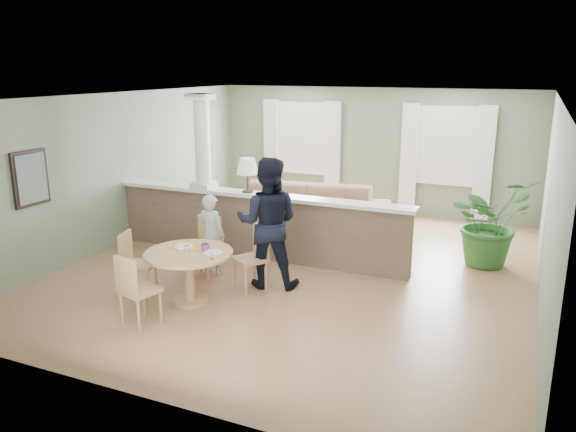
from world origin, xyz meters
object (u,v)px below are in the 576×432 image
at_px(chair_far_boy, 206,244).
at_px(chair_near, 135,287).
at_px(dining_table, 190,262).
at_px(chair_far_man, 254,254).
at_px(sofa, 304,211).
at_px(houseplant, 489,222).
at_px(child_person, 211,235).
at_px(man_person, 268,223).
at_px(chair_side, 134,261).

xyz_separation_m(chair_far_boy, chair_near, (0.11, -1.83, -0.01)).
height_order(dining_table, chair_far_man, chair_far_man).
relative_size(sofa, chair_far_man, 3.39).
distance_m(houseplant, child_person, 4.44).
distance_m(child_person, man_person, 1.05).
relative_size(chair_far_man, man_person, 0.49).
bearing_deg(chair_near, houseplant, -118.29).
height_order(chair_far_boy, man_person, man_person).
relative_size(sofa, dining_table, 2.66).
xyz_separation_m(houseplant, chair_side, (-4.43, -3.32, -0.22)).
distance_m(chair_near, chair_side, 1.02).
bearing_deg(dining_table, chair_far_boy, 109.10).
bearing_deg(child_person, sofa, -98.67).
bearing_deg(child_person, chair_near, 95.27).
bearing_deg(houseplant, chair_side, -143.13).
distance_m(chair_far_boy, chair_near, 1.83).
height_order(sofa, houseplant, houseplant).
bearing_deg(dining_table, chair_near, -103.52).
xyz_separation_m(dining_table, chair_near, (-0.21, -0.89, -0.07)).
bearing_deg(child_person, chair_far_man, 167.16).
distance_m(chair_far_boy, chair_far_man, 0.91).
height_order(chair_side, child_person, child_person).
bearing_deg(chair_far_man, chair_near, -82.65).
bearing_deg(man_person, houseplant, -157.78).
bearing_deg(chair_far_man, dining_table, -93.36).
distance_m(houseplant, man_person, 3.65).
relative_size(houseplant, chair_far_man, 1.53).
xyz_separation_m(chair_far_boy, chair_far_man, (0.90, -0.14, 0.00)).
xyz_separation_m(houseplant, dining_table, (-3.57, -3.23, -0.14)).
height_order(sofa, child_person, child_person).
distance_m(chair_far_man, man_person, 0.49).
relative_size(houseplant, chair_side, 1.58).
bearing_deg(houseplant, chair_far_man, -141.02).
xyz_separation_m(houseplant, man_person, (-2.87, -2.25, 0.24)).
relative_size(chair_far_boy, man_person, 0.49).
bearing_deg(child_person, houseplant, -147.60).
height_order(dining_table, chair_side, chair_side).
distance_m(sofa, child_person, 2.57).
relative_size(chair_far_boy, chair_far_man, 0.99).
xyz_separation_m(sofa, man_person, (0.48, -2.58, 0.49)).
distance_m(sofa, chair_far_man, 2.78).
xyz_separation_m(chair_far_boy, chair_side, (-0.53, -1.03, -0.01)).
xyz_separation_m(sofa, dining_table, (-0.22, -3.56, 0.11)).
distance_m(houseplant, chair_far_boy, 4.53).
distance_m(chair_far_boy, chair_side, 1.16).
height_order(child_person, man_person, man_person).
bearing_deg(chair_far_boy, child_person, 75.11).
height_order(sofa, chair_far_man, chair_far_man).
bearing_deg(sofa, child_person, -111.21).
xyz_separation_m(child_person, man_person, (1.00, -0.06, 0.32)).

